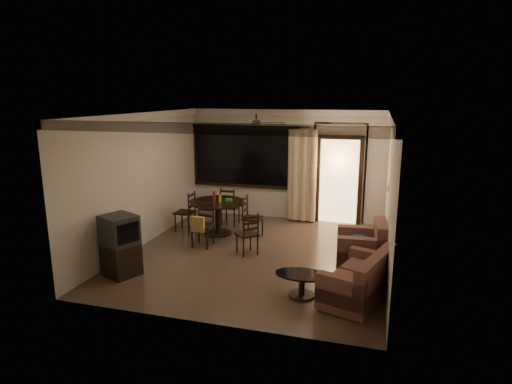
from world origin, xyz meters
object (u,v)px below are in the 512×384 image
(dining_chair_south, at_px, (203,232))
(tv_cabinet, at_px, (120,245))
(sofa, at_px, (360,282))
(dining_table, at_px, (218,208))
(dining_chair_north, at_px, (230,213))
(side_chair, at_px, (247,242))
(armchair, at_px, (364,249))
(dining_chair_west, at_px, (186,219))
(coffee_table, at_px, (302,281))
(dining_chair_east, at_px, (252,225))

(dining_chair_south, bearing_deg, tv_cabinet, -113.38)
(sofa, bearing_deg, dining_table, 162.02)
(dining_chair_south, distance_m, dining_chair_north, 1.64)
(dining_table, height_order, side_chair, dining_table)
(tv_cabinet, distance_m, sofa, 4.16)
(armchair, bearing_deg, dining_chair_north, 144.98)
(dining_chair_south, xyz_separation_m, dining_chair_north, (0.04, 1.64, -0.02))
(dining_chair_west, height_order, side_chair, dining_chair_west)
(coffee_table, bearing_deg, tv_cabinet, -178.93)
(dining_table, distance_m, dining_chair_east, 0.90)
(dining_chair_south, relative_size, dining_chair_north, 1.00)
(sofa, bearing_deg, dining_chair_north, 154.03)
(dining_table, distance_m, tv_cabinet, 2.76)
(sofa, distance_m, coffee_table, 0.91)
(dining_chair_west, relative_size, sofa, 0.59)
(dining_table, distance_m, dining_chair_north, 0.85)
(tv_cabinet, relative_size, sofa, 0.69)
(coffee_table, bearing_deg, armchair, 57.92)
(sofa, distance_m, armchair, 1.33)
(dining_table, distance_m, sofa, 4.13)
(sofa, xyz_separation_m, coffee_table, (-0.90, -0.12, -0.05))
(dining_table, height_order, armchair, dining_table)
(dining_chair_south, bearing_deg, sofa, -24.17)
(dining_table, height_order, dining_chair_west, dining_table)
(dining_chair_east, relative_size, tv_cabinet, 0.86)
(dining_chair_west, xyz_separation_m, dining_chair_south, (0.80, -0.88, 0.02))
(coffee_table, bearing_deg, sofa, 7.56)
(dining_chair_south, bearing_deg, armchair, -3.21)
(coffee_table, relative_size, side_chair, 0.99)
(sofa, bearing_deg, tv_cabinet, -159.02)
(armchair, distance_m, coffee_table, 1.71)
(sofa, xyz_separation_m, side_chair, (-2.29, 1.42, -0.05))
(dining_chair_west, xyz_separation_m, dining_chair_east, (1.66, -0.04, 0.00))
(dining_chair_west, xyz_separation_m, sofa, (4.14, -2.47, 0.02))
(dining_chair_north, distance_m, sofa, 4.62)
(dining_table, bearing_deg, dining_chair_south, -91.43)
(dining_chair_north, bearing_deg, tv_cabinet, 77.30)
(coffee_table, bearing_deg, dining_chair_south, 144.86)
(sofa, bearing_deg, dining_chair_west, 167.69)
(dining_chair_west, distance_m, sofa, 4.82)
(armchair, bearing_deg, dining_chair_west, 159.63)
(armchair, xyz_separation_m, coffee_table, (-0.91, -1.45, -0.11))
(tv_cabinet, bearing_deg, dining_chair_west, 114.18)
(dining_table, bearing_deg, dining_chair_north, 88.77)
(dining_chair_west, relative_size, dining_chair_north, 1.00)
(armchair, bearing_deg, coffee_table, -127.04)
(coffee_table, xyz_separation_m, side_chair, (-1.38, 1.54, 0.01))
(dining_chair_west, bearing_deg, sofa, 60.53)
(dining_chair_east, xyz_separation_m, dining_chair_north, (-0.82, 0.81, 0.00))
(dining_chair_east, bearing_deg, side_chair, -167.86)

